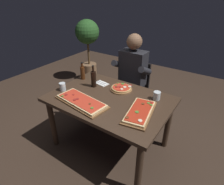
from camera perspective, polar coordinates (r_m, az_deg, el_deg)
The scene contains 13 objects.
ground_plane at distance 2.64m, azimuth -0.63°, elevation -15.57°, with size 6.40×6.40×0.00m, color #38281E.
dining_table at distance 2.23m, azimuth -0.72°, elevation -3.77°, with size 1.40×0.96×0.74m.
pizza_rectangular_front at distance 2.11m, azimuth -9.39°, elevation -2.70°, with size 0.66×0.35×0.05m.
pizza_rectangular_left at distance 1.93m, azimuth 8.52°, elevation -5.91°, with size 0.33×0.55×0.05m.
pizza_round_far at distance 2.35m, azimuth 2.86°, elevation 1.27°, with size 0.28×0.28×0.05m.
wine_bottle_dark at distance 2.40m, azimuth -5.68°, elevation 4.22°, with size 0.07×0.07×0.29m.
oil_bottle_amber at distance 2.64m, azimuth -9.02°, elevation 6.12°, with size 0.06×0.06×0.25m.
tumbler_near_camera at distance 2.19m, azimuth 13.57°, elevation -0.95°, with size 0.08×0.08×0.10m.
tumbler_far_side at distance 2.40m, azimuth -14.92°, elevation 1.60°, with size 0.08×0.08×0.10m.
napkin_cutlery_set at distance 2.51m, azimuth -3.17°, elevation 2.81°, with size 0.19×0.14×0.01m.
diner_chair at distance 3.00m, azimuth 6.76°, elevation 1.82°, with size 0.44×0.44×0.87m.
seated_diner at distance 2.80m, azimuth 5.89°, elevation 5.53°, with size 0.53×0.41×1.33m.
potted_plant_corner at distance 4.10m, azimuth -7.43°, elevation 14.94°, with size 0.49×0.49×1.33m.
Camera 1 is at (1.08, -1.53, 1.86)m, focal length 29.79 mm.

